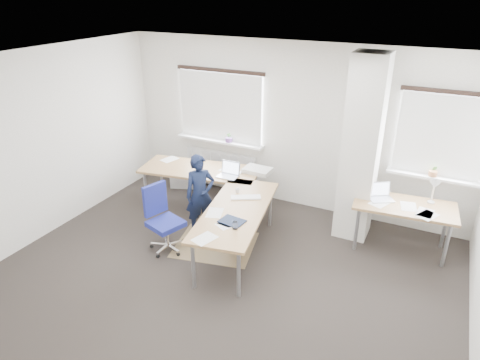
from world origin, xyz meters
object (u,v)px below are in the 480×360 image
at_px(desk_main, 220,189).
at_px(person, 200,195).
at_px(task_chair, 165,232).
at_px(desk_side, 405,207).

xyz_separation_m(desk_main, person, (-0.23, -0.21, -0.05)).
relative_size(desk_main, task_chair, 2.82).
bearing_deg(desk_side, person, -168.61).
height_order(task_chair, person, person).
xyz_separation_m(task_chair, person, (0.21, 0.67, 0.36)).
height_order(desk_side, person, person).
distance_m(desk_main, person, 0.31).
bearing_deg(task_chair, desk_side, 44.50).
bearing_deg(person, desk_side, -30.17).
relative_size(desk_main, person, 2.19).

